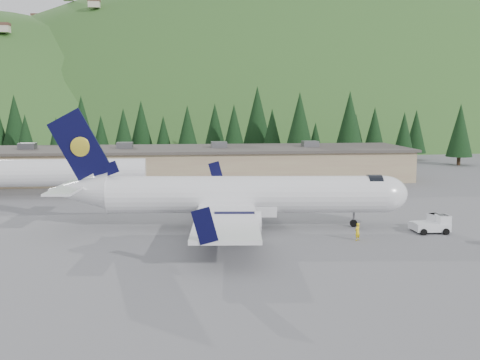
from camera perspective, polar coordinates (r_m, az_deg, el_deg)
name	(u,v)px	position (r m, az deg, el deg)	size (l,w,h in m)	color
ground	(246,227)	(60.42, 0.61, -4.50)	(600.00, 600.00, 0.00)	slate
airliner	(236,196)	(59.83, -0.39, -1.53)	(35.92, 33.74, 11.91)	white
second_airliner	(39,172)	(83.20, -18.56, 0.72)	(27.50, 11.00, 10.05)	white
baggage_tug_a	(428,223)	(61.55, 17.44, -3.94)	(3.25, 2.28, 1.61)	silver
baggage_tug_b	(435,225)	(60.60, 17.99, -4.08)	(3.31, 2.05, 1.74)	silver
terminal_building	(188,163)	(97.23, -4.95, 1.58)	(71.00, 17.00, 6.10)	#9C7D62
ramp_worker	(357,232)	(55.64, 11.07, -4.83)	(0.59, 0.39, 1.61)	yellow
tree_line	(192,129)	(120.13, -4.60, 4.82)	(114.00, 18.44, 14.47)	black
hills	(308,307)	(288.99, 6.42, -11.86)	(614.00, 330.00, 300.00)	#2A521E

